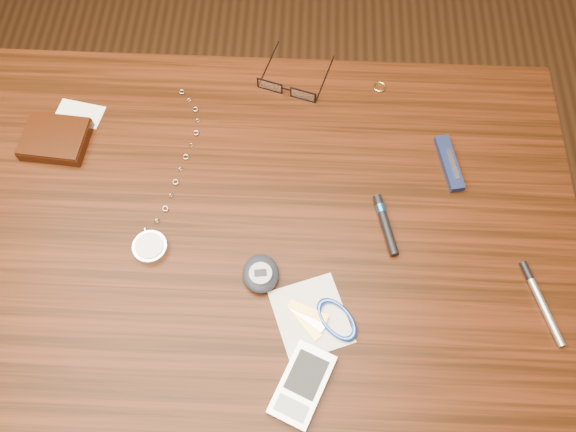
# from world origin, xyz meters

# --- Properties ---
(ground) EXTENTS (3.80, 3.80, 0.00)m
(ground) POSITION_xyz_m (0.00, 0.00, 0.00)
(ground) COLOR #472814
(ground) RESTS_ON ground
(desk) EXTENTS (1.00, 0.70, 0.75)m
(desk) POSITION_xyz_m (0.00, 0.00, 0.65)
(desk) COLOR #341408
(desk) RESTS_ON ground
(wallet_and_card) EXTENTS (0.12, 0.13, 0.02)m
(wallet_and_card) POSITION_xyz_m (-0.33, 0.16, 0.76)
(wallet_and_card) COLOR black
(wallet_and_card) RESTS_ON desk
(eyeglasses) EXTENTS (0.13, 0.13, 0.02)m
(eyeglasses) POSITION_xyz_m (0.04, 0.28, 0.76)
(eyeglasses) COLOR black
(eyeglasses) RESTS_ON desk
(gold_ring) EXTENTS (0.02, 0.02, 0.00)m
(gold_ring) POSITION_xyz_m (0.20, 0.29, 0.75)
(gold_ring) COLOR #E6C769
(gold_ring) RESTS_ON desk
(pocket_watch) EXTENTS (0.07, 0.32, 0.02)m
(pocket_watch) POSITION_xyz_m (-0.15, -0.02, 0.76)
(pocket_watch) COLOR silver
(pocket_watch) RESTS_ON desk
(pda_phone) EXTENTS (0.09, 0.12, 0.02)m
(pda_phone) POSITION_xyz_m (0.08, -0.21, 0.76)
(pda_phone) COLOR #BBBCC1
(pda_phone) RESTS_ON desk
(pedometer) EXTENTS (0.06, 0.07, 0.02)m
(pedometer) POSITION_xyz_m (0.02, -0.06, 0.76)
(pedometer) COLOR black
(pedometer) RESTS_ON desk
(notepad_keys) EXTENTS (0.14, 0.13, 0.01)m
(notepad_keys) POSITION_xyz_m (0.11, -0.12, 0.75)
(notepad_keys) COLOR white
(notepad_keys) RESTS_ON desk
(pocket_knife) EXTENTS (0.04, 0.10, 0.01)m
(pocket_knife) POSITION_xyz_m (0.31, 0.14, 0.76)
(pocket_knife) COLOR #121F3D
(pocket_knife) RESTS_ON desk
(silver_pen) EXTENTS (0.05, 0.12, 0.01)m
(silver_pen) POSITION_xyz_m (0.42, -0.07, 0.75)
(silver_pen) COLOR silver
(silver_pen) RESTS_ON desk
(black_blue_pen) EXTENTS (0.04, 0.10, 0.01)m
(black_blue_pen) POSITION_xyz_m (0.20, 0.03, 0.76)
(black_blue_pen) COLOR black
(black_blue_pen) RESTS_ON desk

